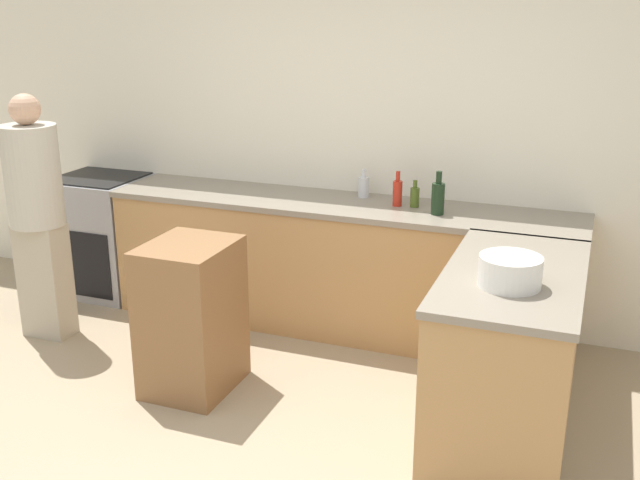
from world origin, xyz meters
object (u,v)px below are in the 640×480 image
Objects in this scene: range_oven at (102,234)px; person_by_range at (37,210)px; vinegar_bottle_clear at (364,186)px; olive_oil_bottle at (415,196)px; wine_bottle_dark at (438,197)px; hot_sauce_bottle at (397,192)px; island_table at (192,317)px; mixing_bowl at (510,271)px.

range_oven is 0.56× the size of person_by_range.
vinegar_bottle_clear is at bearing 27.97° from person_by_range.
olive_oil_bottle is 2.51m from person_by_range.
range_oven is at bearing -178.63° from olive_oil_bottle.
wine_bottle_dark is at bearing -23.12° from vinegar_bottle_clear.
hot_sauce_bottle is at bearing 159.95° from wine_bottle_dark.
vinegar_bottle_clear is (2.09, 0.18, 0.53)m from range_oven.
person_by_range is (-1.94, -1.03, -0.10)m from vinegar_bottle_clear.
hot_sauce_bottle reaches higher than island_table.
vinegar_bottle_clear is at bearing 153.78° from hot_sauce_bottle.
vinegar_bottle_clear is 2.20m from person_by_range.
vinegar_bottle_clear is (-0.57, 0.25, -0.03)m from wine_bottle_dark.
island_table is 3.00× the size of mixing_bowl.
range_oven is 1.03× the size of island_table.
olive_oil_bottle is 0.11× the size of person_by_range.
wine_bottle_dark is 0.22m from olive_oil_bottle.
vinegar_bottle_clear reaches higher than island_table.
mixing_bowl is 1.80m from vinegar_bottle_clear.
hot_sauce_bottle reaches higher than vinegar_bottle_clear.
mixing_bowl is 1.28× the size of hot_sauce_bottle.
hot_sauce_bottle is at bearing -26.22° from vinegar_bottle_clear.
range_oven is 3.31× the size of wine_bottle_dark.
island_table is at bearing -127.45° from hot_sauce_bottle.
mixing_bowl reaches higher than range_oven.
mixing_bowl is (1.80, -0.05, 0.54)m from island_table.
island_table is 1.71m from wine_bottle_dark.
range_oven is 3.95× the size of hot_sauce_bottle.
person_by_range reaches higher than vinegar_bottle_clear.
hot_sauce_bottle reaches higher than olive_oil_bottle.
range_oven is at bearing 100.12° from person_by_range.
range_oven is 2.17m from vinegar_bottle_clear.
island_table is at bearing 178.48° from mixing_bowl.
person_by_range reaches higher than hot_sauce_bottle.
hot_sauce_bottle is 0.14× the size of person_by_range.
hot_sauce_bottle is at bearing -173.25° from olive_oil_bottle.
olive_oil_bottle is 0.41m from vinegar_bottle_clear.
range_oven is 4.71× the size of vinegar_bottle_clear.
person_by_range reaches higher than wine_bottle_dark.
person_by_range is (-2.52, -0.79, -0.13)m from wine_bottle_dark.
wine_bottle_dark is at bearing 17.35° from person_by_range.
mixing_bowl is (3.27, -1.19, 0.53)m from range_oven.
island_table is (1.47, -1.14, -0.01)m from range_oven.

